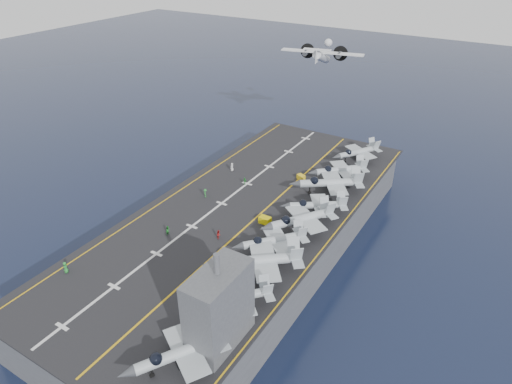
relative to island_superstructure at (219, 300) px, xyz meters
The scene contains 27 objects.
ground 38.02m from the island_superstructure, 116.57° to the left, with size 500.00×500.00×0.00m, color #142135.
hull 35.94m from the island_superstructure, 116.57° to the left, with size 36.00×90.00×10.00m, color #56595E.
flight_deck 34.41m from the island_superstructure, 116.57° to the left, with size 38.00×92.00×0.40m, color black.
foul_line 33.17m from the island_superstructure, 111.80° to the left, with size 0.35×90.00×0.02m, color gold.
landing_centerline 37.38m from the island_superstructure, 124.99° to the left, with size 0.50×90.00×0.02m, color silver.
deck_edge_port 44.50m from the island_superstructure, 136.85° to the left, with size 0.25×90.00×0.02m, color gold.
deck_edge_stbd 31.12m from the island_superstructure, 83.35° to the left, with size 0.25×90.00×0.02m, color gold.
island_superstructure is the anchor object (origin of this frame).
fighter_jet_0 8.17m from the island_superstructure, 107.68° to the right, with size 15.56×17.20×4.98m, color #9BA5AC, non-canonical shape.
fighter_jet_1 8.38m from the island_superstructure, 104.39° to the left, with size 15.14×15.28×4.48m, color gray, non-canonical shape.
fighter_jet_2 15.93m from the island_superstructure, 100.71° to the left, with size 19.75×18.90×5.73m, color #919AA1, non-canonical shape.
fighter_jet_3 22.62m from the island_superstructure, 99.86° to the left, with size 15.87×16.28×4.74m, color #98A0A8, non-canonical shape.
fighter_jet_4 30.55m from the island_superstructure, 94.74° to the left, with size 17.08×18.35×5.30m, color #A1AAB3, non-canonical shape.
fighter_jet_5 37.02m from the island_superstructure, 93.46° to the left, with size 16.00×14.86×4.62m, color gray, non-canonical shape.
fighter_jet_6 46.14m from the island_superstructure, 94.33° to the left, with size 19.02×17.78×5.50m, color #979DA6, non-canonical shape.
fighter_jet_7 53.57m from the island_superstructure, 94.40° to the left, with size 16.54×16.47×4.86m, color gray, non-canonical shape.
fighter_jet_8 64.90m from the island_superstructure, 93.70° to the left, with size 14.72×16.08×4.65m, color #989FA9, non-canonical shape.
tow_cart_a 15.78m from the island_superstructure, 134.05° to the left, with size 2.33×1.68×1.30m, color yellow, non-canonical shape.
tow_cart_b 30.75m from the island_superstructure, 108.58° to the left, with size 2.25×1.47×1.35m, color #D3C008, non-canonical shape.
tow_cart_c 50.10m from the island_superstructure, 103.53° to the left, with size 2.15×1.83×1.09m, color yellow, non-canonical shape.
crew_0 31.14m from the island_superstructure, behind, with size 1.38×1.48×2.05m, color #268C33.
crew_2 28.69m from the island_superstructure, 145.85° to the left, with size 0.87×1.18×1.83m, color #1C8427.
crew_3 40.24m from the island_superstructure, 129.96° to the left, with size 1.34×1.34×1.90m, color #268C33.
crew_4 45.34m from the island_superstructure, 118.37° to the left, with size 1.10×0.80×1.73m, color #268C33.
crew_5 51.83m from the island_superstructure, 122.25° to the left, with size 0.83×1.23×2.01m, color silver.
crew_7 25.11m from the island_superstructure, 126.10° to the left, with size 1.15×1.28×1.79m, color #B21919.
transport_plane 92.45m from the island_superstructure, 106.30° to the left, with size 26.75×20.95×5.63m, color silver, non-canonical shape.
Camera 1 is at (42.56, -65.71, 60.22)m, focal length 32.00 mm.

